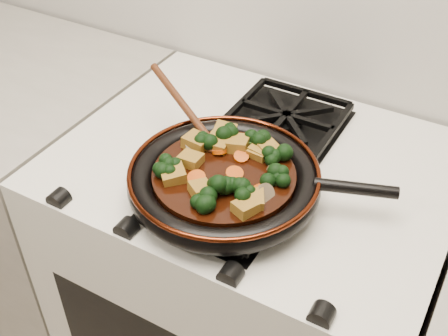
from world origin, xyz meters
The scene contains 38 objects.
stove centered at (0.00, 1.69, 0.45)m, with size 0.76×0.60×0.90m, color silver.
burner_grate_front centered at (0.00, 1.55, 0.91)m, with size 0.23×0.23×0.03m, color black, non-canonical shape.
burner_grate_back centered at (0.00, 1.83, 0.91)m, with size 0.23×0.23×0.03m, color black, non-canonical shape.
skillet centered at (0.00, 1.56, 0.94)m, with size 0.45×0.34×0.05m.
braising_sauce centered at (0.00, 1.56, 0.95)m, with size 0.25×0.25×0.02m, color black.
tofu_cube_0 centered at (-0.05, 1.66, 0.97)m, with size 0.04×0.04×0.02m, color olive.
tofu_cube_1 centered at (-0.01, 1.64, 0.97)m, with size 0.04×0.04×0.02m, color olive.
tofu_cube_2 centered at (-0.04, 1.62, 0.97)m, with size 0.04×0.04×0.02m, color olive.
tofu_cube_3 centered at (-0.01, 1.50, 0.97)m, with size 0.04×0.03×0.02m, color olive.
tofu_cube_4 centered at (0.03, 1.64, 0.97)m, with size 0.04×0.03×0.02m, color olive.
tofu_cube_5 centered at (-0.08, 1.61, 0.97)m, with size 0.04×0.04×0.02m, color olive.
tofu_cube_6 centered at (0.08, 1.50, 0.97)m, with size 0.04×0.03×0.02m, color olive.
tofu_cube_7 centered at (-0.07, 1.51, 0.97)m, with size 0.04×0.04×0.02m, color olive.
tofu_cube_8 centered at (0.05, 1.65, 0.97)m, with size 0.04×0.04×0.02m, color olive.
tofu_cube_9 centered at (-0.06, 1.56, 0.97)m, with size 0.04×0.03×0.02m, color olive.
tofu_cube_10 centered at (0.08, 1.52, 0.97)m, with size 0.04×0.04×0.02m, color olive.
tofu_cube_11 centered at (0.03, 1.64, 0.97)m, with size 0.03×0.03×0.02m, color olive.
broccoli_floret_0 centered at (-0.05, 1.65, 0.97)m, with size 0.06×0.06×0.05m, color black, non-canonical shape.
broccoli_floret_1 centered at (0.01, 1.65, 0.97)m, with size 0.06×0.06×0.05m, color black, non-canonical shape.
broccoli_floret_2 centered at (0.06, 1.64, 0.97)m, with size 0.06×0.06×0.05m, color black, non-canonical shape.
broccoli_floret_3 centered at (-0.08, 1.51, 0.97)m, with size 0.06×0.06×0.05m, color black, non-canonical shape.
broccoli_floret_4 centered at (0.06, 1.52, 0.97)m, with size 0.06×0.06×0.05m, color black, non-canonical shape.
broccoli_floret_5 centered at (0.09, 1.58, 0.97)m, with size 0.06×0.06×0.05m, color black, non-canonical shape.
broccoli_floret_6 centered at (0.02, 1.52, 0.97)m, with size 0.06×0.06×0.06m, color black, non-canonical shape.
broccoli_floret_7 centered at (-0.06, 1.61, 0.97)m, with size 0.06×0.06×0.05m, color black, non-canonical shape.
broccoli_floret_8 centered at (0.02, 1.48, 0.97)m, with size 0.06×0.06×0.05m, color black, non-canonical shape.
carrot_coin_0 centered at (0.01, 1.61, 0.96)m, with size 0.03×0.03×0.01m, color #BC3E05.
carrot_coin_1 centered at (-0.03, 1.52, 0.96)m, with size 0.03×0.03×0.01m, color #BC3E05.
carrot_coin_2 centered at (-0.02, 1.65, 0.96)m, with size 0.03×0.03×0.01m, color #BC3E05.
carrot_coin_3 centered at (0.02, 1.57, 0.96)m, with size 0.03×0.03×0.01m, color #BC3E05.
carrot_coin_4 centered at (0.08, 1.55, 0.96)m, with size 0.03×0.03×0.01m, color #BC3E05.
carrot_coin_5 centered at (-0.03, 1.61, 0.96)m, with size 0.03×0.03×0.01m, color #BC3E05.
mushroom_slice_0 centered at (0.08, 1.60, 0.97)m, with size 0.04×0.04×0.01m, color brown.
mushroom_slice_1 centered at (-0.08, 1.60, 0.97)m, with size 0.03×0.03×0.01m, color brown.
mushroom_slice_2 centered at (0.08, 1.51, 0.97)m, with size 0.04×0.04×0.01m, color brown.
mushroom_slice_3 centered at (-0.04, 1.64, 0.97)m, with size 0.03×0.03×0.01m, color brown.
mushroom_slice_4 centered at (0.09, 1.54, 0.97)m, with size 0.03×0.03×0.01m, color brown.
wooden_spoon centered at (-0.11, 1.65, 0.98)m, with size 0.14×0.09×0.23m.
Camera 1 is at (0.37, 0.91, 1.58)m, focal length 45.00 mm.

